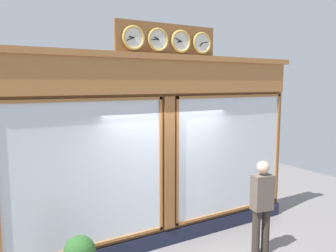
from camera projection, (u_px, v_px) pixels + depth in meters
shop_facade at (165, 150)px, 6.24m from camera, size 5.99×0.42×4.05m
pedestrian at (262, 203)px, 5.89m from camera, size 0.39×0.28×1.69m
planter_shrub at (80, 252)px, 4.50m from camera, size 0.42×0.42×0.42m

